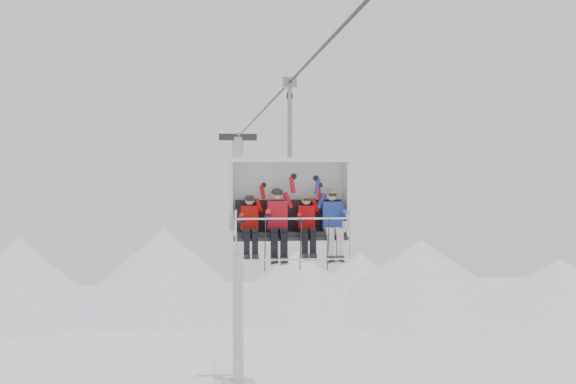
{
  "coord_description": "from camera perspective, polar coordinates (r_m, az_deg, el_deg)",
  "views": [
    {
      "loc": [
        -1.96,
        -16.15,
        11.22
      ],
      "look_at": [
        0.0,
        0.0,
        10.87
      ],
      "focal_mm": 45.0,
      "sensor_mm": 36.0,
      "label": 1
    }
  ],
  "objects": [
    {
      "name": "haul_cable",
      "position": [
        16.4,
        0.0,
        8.53
      ],
      "size": [
        0.06,
        50.0,
        0.06
      ],
      "primitive_type": "cylinder",
      "rotation": [
        1.57,
        0.0,
        0.0
      ],
      "color": "#2C2C31",
      "rests_on": "lift_tower_left"
    },
    {
      "name": "ridgeline",
      "position": [
        58.8,
        -6.54,
        -6.97
      ],
      "size": [
        72.0,
        21.0,
        7.0
      ],
      "color": "silver",
      "rests_on": "ground"
    },
    {
      "name": "skier_far_right",
      "position": [
        15.97,
        3.53,
        -2.32
      ],
      "size": [
        0.43,
        1.69,
        1.69
      ],
      "color": "#263EA6",
      "rests_on": "chairlift_carrier"
    },
    {
      "name": "skier_center_right",
      "position": [
        15.87,
        1.49,
        -2.54
      ],
      "size": [
        0.37,
        1.69,
        1.5
      ],
      "color": "#BC090C",
      "rests_on": "chairlift_carrier"
    },
    {
      "name": "skier_center_left",
      "position": [
        15.8,
        -0.84,
        -2.31
      ],
      "size": [
        0.44,
        1.69,
        1.73
      ],
      "color": "red",
      "rests_on": "chairlift_carrier"
    },
    {
      "name": "skier_far_left",
      "position": [
        15.73,
        -3.03,
        -2.57
      ],
      "size": [
        0.37,
        1.69,
        1.51
      ],
      "color": "#BB0F09",
      "rests_on": "chairlift_carrier"
    },
    {
      "name": "chairlift_carrier",
      "position": [
        16.11,
        0.07,
        -0.48
      ],
      "size": [
        2.67,
        1.17,
        3.98
      ],
      "color": "black",
      "rests_on": "haul_cable"
    },
    {
      "name": "lift_tower_right",
      "position": [
        38.59,
        -3.97,
        -6.87
      ],
      "size": [
        2.0,
        1.8,
        13.48
      ],
      "color": "#AFB1B6",
      "rests_on": "ground"
    }
  ]
}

